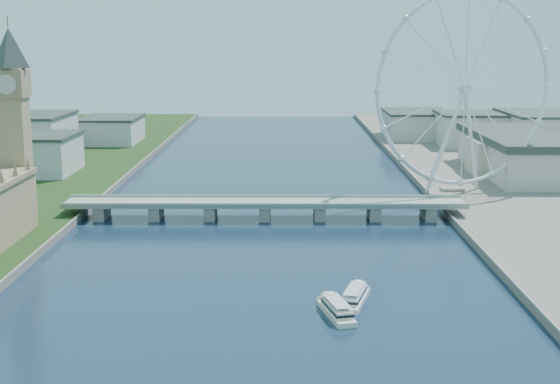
{
  "coord_description": "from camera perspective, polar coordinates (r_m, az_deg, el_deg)",
  "views": [
    {
      "loc": [
        10.58,
        -119.61,
        97.0
      ],
      "look_at": [
        8.76,
        210.0,
        32.43
      ],
      "focal_mm": 50.0,
      "sensor_mm": 36.0,
      "label": 1
    }
  ],
  "objects": [
    {
      "name": "big_ben",
      "position": [
        422.17,
        -18.97,
        6.35
      ],
      "size": [
        20.02,
        20.02,
        110.0
      ],
      "color": "tan",
      "rests_on": "ground"
    },
    {
      "name": "westminster_bridge",
      "position": [
        429.36,
        -1.1,
        -1.07
      ],
      "size": [
        220.0,
        22.0,
        9.5
      ],
      "color": "gray",
      "rests_on": "ground"
    },
    {
      "name": "london_eye",
      "position": [
        488.02,
        13.38,
        7.32
      ],
      "size": [
        113.6,
        39.12,
        124.3
      ],
      "color": "silver",
      "rests_on": "ground"
    },
    {
      "name": "county_hall",
      "position": [
        581.82,
        16.73,
        1.01
      ],
      "size": [
        54.0,
        144.0,
        35.0
      ],
      "primitive_type": null,
      "color": "beige",
      "rests_on": "ground"
    },
    {
      "name": "city_skyline",
      "position": [
        684.98,
        2.72,
        4.36
      ],
      "size": [
        505.0,
        280.0,
        32.0
      ],
      "color": "beige",
      "rests_on": "ground"
    },
    {
      "name": "tour_boat_near",
      "position": [
        296.0,
        5.45,
        -8.1
      ],
      "size": [
        14.99,
        29.83,
        6.38
      ],
      "primitive_type": null,
      "rotation": [
        0.0,
        0.0,
        -0.28
      ],
      "color": "white",
      "rests_on": "ground"
    },
    {
      "name": "tour_boat_far",
      "position": [
        282.33,
        4.16,
        -9.04
      ],
      "size": [
        13.97,
        29.65,
        6.34
      ],
      "primitive_type": null,
      "rotation": [
        0.0,
        0.0,
        0.24
      ],
      "color": "beige",
      "rests_on": "ground"
    }
  ]
}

